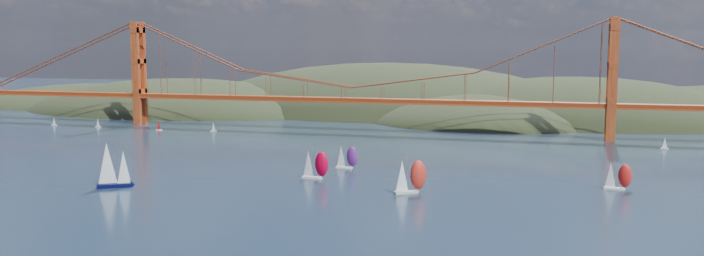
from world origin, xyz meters
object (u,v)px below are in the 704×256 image
(racer_0, at_px, (315,164))
(racer_1, at_px, (410,176))
(sloop_navy, at_px, (112,165))
(racer_2, at_px, (617,176))
(racer_rwb, at_px, (346,157))

(racer_0, relative_size, racer_1, 0.93)
(sloop_navy, distance_m, racer_0, 61.79)
(racer_1, bearing_deg, racer_0, 128.37)
(racer_1, height_order, racer_2, racer_1)
(racer_1, bearing_deg, sloop_navy, 159.87)
(racer_0, height_order, racer_2, racer_0)
(racer_0, relative_size, racer_2, 1.15)
(racer_2, distance_m, racer_rwb, 88.02)
(racer_1, distance_m, racer_2, 62.33)
(racer_0, bearing_deg, racer_rwb, 81.39)
(racer_1, bearing_deg, racer_rwb, 100.42)
(sloop_navy, bearing_deg, racer_2, -15.45)
(racer_1, xyz_separation_m, racer_rwb, (-28.86, 33.53, -0.96))
(racer_1, relative_size, racer_rwb, 1.23)
(racer_1, height_order, racer_rwb, racer_1)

